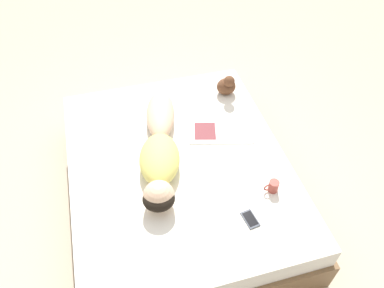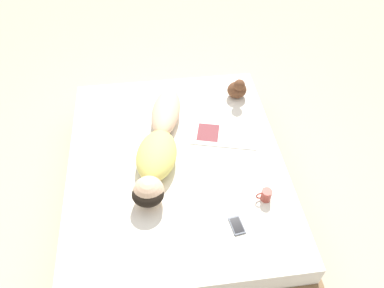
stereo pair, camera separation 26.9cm
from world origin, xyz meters
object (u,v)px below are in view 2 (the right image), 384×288
coffee_mug (266,195)px  cell_phone (237,225)px  person (158,147)px  open_magazine (223,134)px

coffee_mug → cell_phone: 0.30m
person → open_magazine: 0.55m
person → open_magazine: (-0.52, -0.15, -0.09)m
open_magazine → coffee_mug: (-0.17, 0.64, 0.04)m
person → open_magazine: size_ratio=2.18×
person → cell_phone: 0.82m
coffee_mug → cell_phone: (0.23, 0.18, -0.04)m
open_magazine → cell_phone: size_ratio=3.90×
person → cell_phone: person is taller
person → coffee_mug: (-0.69, 0.49, -0.04)m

